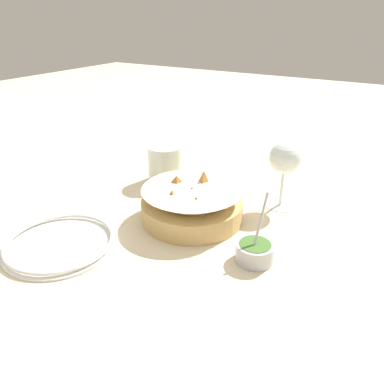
{
  "coord_description": "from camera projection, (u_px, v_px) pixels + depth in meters",
  "views": [
    {
      "loc": [
        -0.63,
        -0.36,
        0.41
      ],
      "look_at": [
        -0.01,
        0.01,
        0.07
      ],
      "focal_mm": 35.0,
      "sensor_mm": 36.0,
      "label": 1
    }
  ],
  "objects": [
    {
      "name": "side_plate",
      "position": [
        60.0,
        243.0,
        0.73
      ],
      "size": [
        0.22,
        0.22,
        0.01
      ],
      "color": "white",
      "rests_on": "ground_plane"
    },
    {
      "name": "food_basket",
      "position": [
        192.0,
        204.0,
        0.81
      ],
      "size": [
        0.22,
        0.22,
        0.1
      ],
      "color": "tan",
      "rests_on": "ground_plane"
    },
    {
      "name": "ground_plane",
      "position": [
        199.0,
        217.0,
        0.83
      ],
      "size": [
        4.0,
        4.0,
        0.0
      ],
      "primitive_type": "plane",
      "color": "beige"
    },
    {
      "name": "beer_mug",
      "position": [
        166.0,
        165.0,
        0.99
      ],
      "size": [
        0.13,
        0.09,
        0.1
      ],
      "color": "silver",
      "rests_on": "ground_plane"
    },
    {
      "name": "sauce_cup",
      "position": [
        255.0,
        251.0,
        0.68
      ],
      "size": [
        0.08,
        0.07,
        0.12
      ],
      "color": "#B7B7BC",
      "rests_on": "ground_plane"
    },
    {
      "name": "wine_glass",
      "position": [
        285.0,
        160.0,
        0.83
      ],
      "size": [
        0.07,
        0.07,
        0.16
      ],
      "color": "silver",
      "rests_on": "ground_plane"
    }
  ]
}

